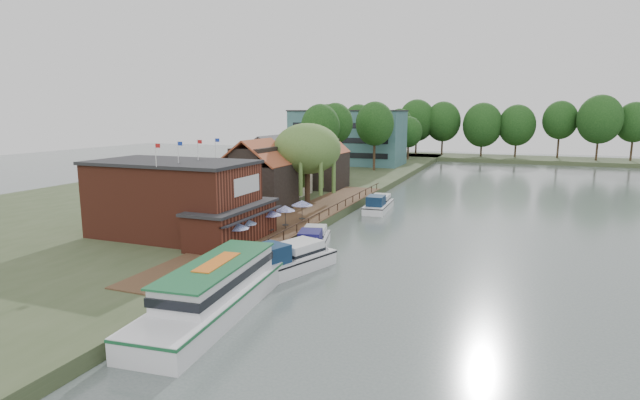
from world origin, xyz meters
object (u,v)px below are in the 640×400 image
(hotel_block, at_px, (348,137))
(cottage_c, at_px, (322,161))
(cottage_b, at_px, (273,166))
(umbrella_2, at_px, (270,222))
(umbrella_4, at_px, (302,211))
(umbrella_1, at_px, (246,231))
(tour_boat, at_px, (213,289))
(swan, at_px, (240,297))
(willow, at_px, (307,164))
(cruiser_0, at_px, (285,257))
(cruiser_1, at_px, (313,238))
(umbrella_3, at_px, (285,217))
(cruiser_2, at_px, (379,202))
(umbrella_0, at_px, (237,236))
(pub, at_px, (190,200))
(cottage_a, at_px, (258,175))

(hotel_block, distance_m, cottage_c, 37.90)
(cottage_b, relative_size, umbrella_2, 4.04)
(cottage_c, height_order, umbrella_2, cottage_c)
(umbrella_2, xyz_separation_m, umbrella_4, (0.85, 5.89, 0.00))
(umbrella_1, relative_size, tour_boat, 0.16)
(swan, bearing_deg, hotel_block, 103.33)
(willow, bearing_deg, swan, -75.64)
(cruiser_0, bearing_deg, cottage_b, 137.57)
(cottage_b, height_order, willow, willow)
(umbrella_1, bearing_deg, cruiser_1, 42.50)
(umbrella_3, xyz_separation_m, cruiser_2, (5.01, 17.90, -1.16))
(umbrella_3, distance_m, cruiser_2, 18.62)
(cottage_b, height_order, swan, cottage_b)
(hotel_block, bearing_deg, swan, -76.67)
(cruiser_0, relative_size, tour_boat, 0.71)
(hotel_block, bearing_deg, umbrella_0, -78.91)
(hotel_block, relative_size, swan, 57.73)
(willow, bearing_deg, cruiser_2, 26.35)
(cruiser_2, bearing_deg, pub, -119.55)
(umbrella_2, bearing_deg, pub, -149.63)
(umbrella_1, height_order, swan, umbrella_1)
(cruiser_1, bearing_deg, umbrella_3, 134.40)
(pub, xyz_separation_m, tour_boat, (10.86, -12.93, -2.99))
(umbrella_3, distance_m, cruiser_1, 4.89)
(cruiser_1, bearing_deg, umbrella_1, -151.67)
(cruiser_2, bearing_deg, umbrella_1, -106.33)
(cruiser_0, xyz_separation_m, cruiser_1, (-0.64, 7.44, -0.25))
(hotel_block, relative_size, umbrella_3, 10.69)
(cottage_a, height_order, umbrella_2, cottage_a)
(umbrella_1, height_order, umbrella_2, same)
(cruiser_0, bearing_deg, umbrella_2, 143.83)
(pub, relative_size, umbrella_1, 8.42)
(cruiser_0, height_order, cruiser_1, cruiser_0)
(pub, xyz_separation_m, umbrella_2, (6.40, 3.75, -2.36))
(cottage_a, height_order, cottage_c, same)
(umbrella_1, bearing_deg, umbrella_3, 84.37)
(pub, relative_size, cruiser_2, 2.13)
(umbrella_1, distance_m, umbrella_2, 4.29)
(cottage_a, distance_m, umbrella_2, 13.79)
(umbrella_0, height_order, umbrella_3, same)
(umbrella_1, distance_m, umbrella_3, 6.81)
(umbrella_0, distance_m, umbrella_4, 12.05)
(pub, bearing_deg, cottage_c, 90.00)
(cruiser_0, bearing_deg, pub, -178.48)
(pub, bearing_deg, cruiser_0, -17.59)
(cottage_b, bearing_deg, cottage_c, 66.04)
(umbrella_1, xyz_separation_m, cruiser_2, (5.68, 24.68, -1.16))
(cruiser_0, bearing_deg, umbrella_4, 126.96)
(umbrella_0, xyz_separation_m, umbrella_1, (-0.19, 1.85, 0.00))
(cottage_b, height_order, umbrella_3, cottage_b)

